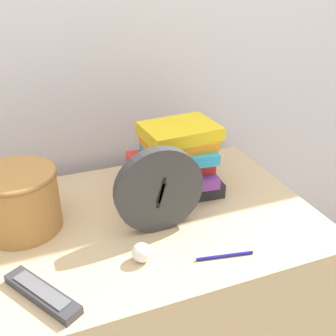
# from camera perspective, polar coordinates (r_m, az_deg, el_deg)

# --- Properties ---
(wall_back) EXTENTS (6.00, 0.04, 2.40)m
(wall_back) POSITION_cam_1_polar(r_m,az_deg,el_deg) (1.25, -12.62, 19.05)
(wall_back) COLOR silver
(wall_back) RESTS_ON ground_plane
(desk) EXTENTS (1.03, 0.62, 0.77)m
(desk) POSITION_cam_1_polar(r_m,az_deg,el_deg) (1.32, -5.65, -21.40)
(desk) COLOR tan
(desk) RESTS_ON ground_plane
(desk_clock) EXTENTS (0.23, 0.03, 0.23)m
(desk_clock) POSITION_cam_1_polar(r_m,az_deg,el_deg) (0.96, -1.27, -3.28)
(desk_clock) COLOR #333333
(desk_clock) RESTS_ON desk
(book_stack) EXTENTS (0.27, 0.20, 0.21)m
(book_stack) POSITION_cam_1_polar(r_m,az_deg,el_deg) (1.14, 1.45, 1.18)
(book_stack) COLOR #232328
(book_stack) RESTS_ON desk
(basket) EXTENTS (0.20, 0.20, 0.16)m
(basket) POSITION_cam_1_polar(r_m,az_deg,el_deg) (1.05, -20.85, -4.26)
(basket) COLOR #B27A3D
(basket) RESTS_ON desk
(tv_remote) EXTENTS (0.14, 0.19, 0.02)m
(tv_remote) POSITION_cam_1_polar(r_m,az_deg,el_deg) (0.88, -17.81, -16.96)
(tv_remote) COLOR #333338
(tv_remote) RESTS_ON desk
(crumpled_paper_ball) EXTENTS (0.05, 0.05, 0.05)m
(crumpled_paper_ball) POSITION_cam_1_polar(r_m,az_deg,el_deg) (0.92, -4.07, -12.18)
(crumpled_paper_ball) COLOR white
(crumpled_paper_ball) RESTS_ON desk
(pen) EXTENTS (0.14, 0.03, 0.01)m
(pen) POSITION_cam_1_polar(r_m,az_deg,el_deg) (0.94, 8.25, -12.49)
(pen) COLOR navy
(pen) RESTS_ON desk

